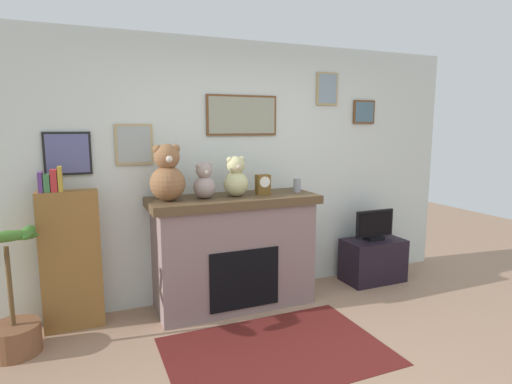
{
  "coord_description": "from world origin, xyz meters",
  "views": [
    {
      "loc": [
        -1.51,
        -2.07,
        1.75
      ],
      "look_at": [
        0.07,
        1.65,
        1.12
      ],
      "focal_mm": 29.38,
      "sensor_mm": 36.0,
      "label": 1
    }
  ],
  "objects_px": {
    "potted_plant": "(11,310)",
    "tv_stand": "(373,260)",
    "bookshelf": "(70,258)",
    "mantel_clock": "(263,184)",
    "teddy_bear_tan": "(236,178)",
    "teddy_bear_grey": "(167,176)",
    "candle_jar": "(297,185)",
    "television": "(374,226)",
    "teddy_bear_brown": "(204,182)",
    "fireplace": "(234,251)"
  },
  "relations": [
    {
      "from": "television",
      "to": "mantel_clock",
      "type": "relative_size",
      "value": 2.49
    },
    {
      "from": "tv_stand",
      "to": "mantel_clock",
      "type": "relative_size",
      "value": 3.49
    },
    {
      "from": "potted_plant",
      "to": "television",
      "type": "distance_m",
      "value": 3.59
    },
    {
      "from": "bookshelf",
      "to": "teddy_bear_tan",
      "type": "bearing_deg",
      "value": -4.2
    },
    {
      "from": "potted_plant",
      "to": "teddy_bear_tan",
      "type": "distance_m",
      "value": 2.12
    },
    {
      "from": "television",
      "to": "bookshelf",
      "type": "bearing_deg",
      "value": 178.15
    },
    {
      "from": "potted_plant",
      "to": "tv_stand",
      "type": "xyz_separation_m",
      "value": [
        3.58,
        0.18,
        -0.12
      ]
    },
    {
      "from": "television",
      "to": "teddy_bear_grey",
      "type": "relative_size",
      "value": 0.96
    },
    {
      "from": "teddy_bear_brown",
      "to": "bookshelf",
      "type": "bearing_deg",
      "value": 174.7
    },
    {
      "from": "fireplace",
      "to": "mantel_clock",
      "type": "distance_m",
      "value": 0.71
    },
    {
      "from": "teddy_bear_grey",
      "to": "candle_jar",
      "type": "bearing_deg",
      "value": 0.03
    },
    {
      "from": "teddy_bear_grey",
      "to": "teddy_bear_tan",
      "type": "bearing_deg",
      "value": 0.01
    },
    {
      "from": "teddy_bear_grey",
      "to": "potted_plant",
      "type": "bearing_deg",
      "value": -172.17
    },
    {
      "from": "candle_jar",
      "to": "television",
      "type": "bearing_deg",
      "value": 0.39
    },
    {
      "from": "fireplace",
      "to": "teddy_bear_tan",
      "type": "xyz_separation_m",
      "value": [
        0.02,
        -0.02,
        0.71
      ]
    },
    {
      "from": "tv_stand",
      "to": "candle_jar",
      "type": "distance_m",
      "value": 1.36
    },
    {
      "from": "potted_plant",
      "to": "television",
      "type": "relative_size",
      "value": 2.08
    },
    {
      "from": "tv_stand",
      "to": "television",
      "type": "height_order",
      "value": "television"
    },
    {
      "from": "potted_plant",
      "to": "mantel_clock",
      "type": "bearing_deg",
      "value": 4.52
    },
    {
      "from": "fireplace",
      "to": "teddy_bear_brown",
      "type": "height_order",
      "value": "teddy_bear_brown"
    },
    {
      "from": "teddy_bear_grey",
      "to": "teddy_bear_brown",
      "type": "xyz_separation_m",
      "value": [
        0.34,
        0.0,
        -0.08
      ]
    },
    {
      "from": "television",
      "to": "teddy_bear_grey",
      "type": "height_order",
      "value": "teddy_bear_grey"
    },
    {
      "from": "bookshelf",
      "to": "teddy_bear_tan",
      "type": "height_order",
      "value": "teddy_bear_tan"
    },
    {
      "from": "bookshelf",
      "to": "potted_plant",
      "type": "height_order",
      "value": "bookshelf"
    },
    {
      "from": "potted_plant",
      "to": "candle_jar",
      "type": "distance_m",
      "value": 2.7
    },
    {
      "from": "mantel_clock",
      "to": "potted_plant",
      "type": "bearing_deg",
      "value": -175.48
    },
    {
      "from": "potted_plant",
      "to": "teddy_bear_brown",
      "type": "bearing_deg",
      "value": 6.2
    },
    {
      "from": "tv_stand",
      "to": "candle_jar",
      "type": "relative_size",
      "value": 4.91
    },
    {
      "from": "fireplace",
      "to": "tv_stand",
      "type": "bearing_deg",
      "value": -0.33
    },
    {
      "from": "fireplace",
      "to": "teddy_bear_tan",
      "type": "bearing_deg",
      "value": -41.89
    },
    {
      "from": "bookshelf",
      "to": "tv_stand",
      "type": "xyz_separation_m",
      "value": [
        3.14,
        -0.1,
        -0.39
      ]
    },
    {
      "from": "fireplace",
      "to": "bookshelf",
      "type": "distance_m",
      "value": 1.46
    },
    {
      "from": "bookshelf",
      "to": "teddy_bear_tan",
      "type": "xyz_separation_m",
      "value": [
        1.48,
        -0.11,
        0.63
      ]
    },
    {
      "from": "mantel_clock",
      "to": "teddy_bear_grey",
      "type": "height_order",
      "value": "teddy_bear_grey"
    },
    {
      "from": "bookshelf",
      "to": "mantel_clock",
      "type": "relative_size",
      "value": 7.31
    },
    {
      "from": "mantel_clock",
      "to": "teddy_bear_brown",
      "type": "xyz_separation_m",
      "value": [
        -0.59,
        0.0,
        0.05
      ]
    },
    {
      "from": "tv_stand",
      "to": "teddy_bear_tan",
      "type": "bearing_deg",
      "value": -179.7
    },
    {
      "from": "mantel_clock",
      "to": "teddy_bear_brown",
      "type": "bearing_deg",
      "value": 179.91
    },
    {
      "from": "tv_stand",
      "to": "television",
      "type": "bearing_deg",
      "value": -90.0
    },
    {
      "from": "fireplace",
      "to": "teddy_bear_grey",
      "type": "relative_size",
      "value": 3.18
    },
    {
      "from": "candle_jar",
      "to": "mantel_clock",
      "type": "height_order",
      "value": "mantel_clock"
    },
    {
      "from": "potted_plant",
      "to": "tv_stand",
      "type": "relative_size",
      "value": 1.49
    },
    {
      "from": "potted_plant",
      "to": "teddy_bear_tan",
      "type": "xyz_separation_m",
      "value": [
        1.91,
        0.17,
        0.91
      ]
    },
    {
      "from": "teddy_bear_grey",
      "to": "television",
      "type": "bearing_deg",
      "value": 0.18
    },
    {
      "from": "candle_jar",
      "to": "teddy_bear_tan",
      "type": "distance_m",
      "value": 0.67
    },
    {
      "from": "potted_plant",
      "to": "teddy_bear_grey",
      "type": "distance_m",
      "value": 1.6
    },
    {
      "from": "bookshelf",
      "to": "television",
      "type": "bearing_deg",
      "value": -1.85
    },
    {
      "from": "fireplace",
      "to": "teddy_bear_tan",
      "type": "relative_size",
      "value": 4.22
    },
    {
      "from": "fireplace",
      "to": "bookshelf",
      "type": "xyz_separation_m",
      "value": [
        -1.46,
        0.09,
        0.08
      ]
    },
    {
      "from": "teddy_bear_tan",
      "to": "television",
      "type": "bearing_deg",
      "value": 0.25
    }
  ]
}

